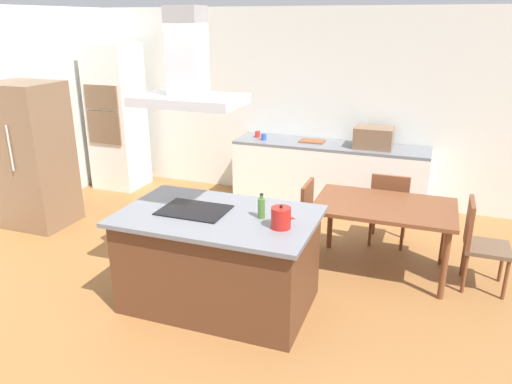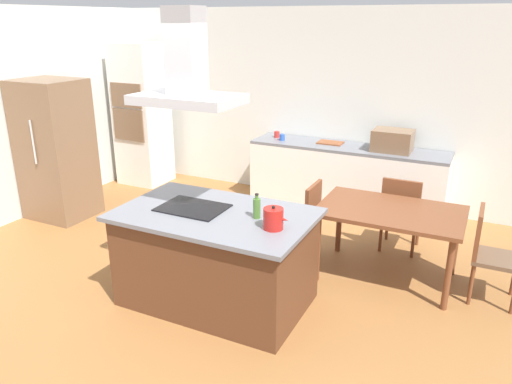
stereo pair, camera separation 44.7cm
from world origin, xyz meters
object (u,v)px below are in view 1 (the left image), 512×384
(coffee_mug_blue, at_px, (264,137))
(wall_oven_stack, at_px, (117,117))
(olive_oil_bottle, at_px, (261,208))
(range_hood, at_px, (188,74))
(countertop_microwave, at_px, (374,137))
(coffee_mug_red, at_px, (258,134))
(cooktop, at_px, (194,210))
(refrigerator, at_px, (33,156))
(chair_at_right_end, at_px, (479,239))
(cutting_board, at_px, (312,141))
(dining_table, at_px, (384,212))
(chair_at_left_end, at_px, (297,215))
(tea_kettle, at_px, (281,218))
(chair_facing_back_wall, at_px, (389,205))

(coffee_mug_blue, distance_m, wall_oven_stack, 2.37)
(olive_oil_bottle, bearing_deg, range_hood, -175.38)
(countertop_microwave, xyz_separation_m, coffee_mug_blue, (-1.52, -0.08, -0.09))
(coffee_mug_blue, bearing_deg, coffee_mug_red, 136.47)
(cooktop, relative_size, olive_oil_bottle, 2.69)
(coffee_mug_red, relative_size, refrigerator, 0.05)
(cooktop, distance_m, wall_oven_stack, 3.76)
(cooktop, bearing_deg, coffee_mug_blue, 96.33)
(wall_oven_stack, distance_m, chair_at_right_end, 5.39)
(cutting_board, height_order, dining_table, cutting_board)
(chair_at_left_end, bearing_deg, countertop_microwave, 71.92)
(coffee_mug_red, bearing_deg, chair_at_right_end, -31.21)
(coffee_mug_blue, xyz_separation_m, chair_at_right_end, (2.79, -1.64, -0.44))
(tea_kettle, bearing_deg, chair_facing_back_wall, 69.50)
(dining_table, xyz_separation_m, chair_at_left_end, (-0.92, -0.00, -0.16))
(coffee_mug_blue, bearing_deg, chair_at_left_end, -59.65)
(wall_oven_stack, xyz_separation_m, chair_at_right_end, (5.15, -1.49, -0.59))
(olive_oil_bottle, distance_m, dining_table, 1.49)
(olive_oil_bottle, relative_size, cutting_board, 0.66)
(olive_oil_bottle, height_order, range_hood, range_hood)
(chair_facing_back_wall, height_order, chair_at_right_end, same)
(cutting_board, height_order, chair_at_left_end, cutting_board)
(coffee_mug_red, distance_m, chair_at_left_end, 2.14)
(coffee_mug_red, relative_size, range_hood, 0.10)
(tea_kettle, distance_m, coffee_mug_blue, 3.12)
(wall_oven_stack, height_order, refrigerator, wall_oven_stack)
(chair_facing_back_wall, bearing_deg, refrigerator, -168.64)
(cooktop, distance_m, dining_table, 1.96)
(refrigerator, relative_size, chair_facing_back_wall, 2.04)
(cooktop, bearing_deg, cutting_board, 82.96)
(wall_oven_stack, bearing_deg, chair_at_left_end, -24.15)
(cutting_board, bearing_deg, countertop_microwave, -3.36)
(cutting_board, bearing_deg, dining_table, -55.78)
(coffee_mug_red, distance_m, chair_at_right_end, 3.46)
(coffee_mug_blue, bearing_deg, olive_oil_bottle, -71.20)
(coffee_mug_red, relative_size, chair_at_left_end, 0.10)
(olive_oil_bottle, bearing_deg, chair_facing_back_wall, 62.05)
(wall_oven_stack, height_order, chair_at_left_end, wall_oven_stack)
(dining_table, bearing_deg, countertop_microwave, 101.59)
(coffee_mug_blue, height_order, cutting_board, coffee_mug_blue)
(chair_at_left_end, bearing_deg, coffee_mug_red, 121.85)
(cooktop, relative_size, tea_kettle, 2.76)
(cooktop, xyz_separation_m, tea_kettle, (0.85, -0.10, 0.08))
(countertop_microwave, distance_m, coffee_mug_red, 1.67)
(countertop_microwave, xyz_separation_m, cutting_board, (-0.85, 0.05, -0.13))
(olive_oil_bottle, height_order, coffee_mug_red, olive_oil_bottle)
(chair_at_left_end, xyz_separation_m, chair_at_right_end, (1.83, 0.00, 0.00))
(coffee_mug_blue, relative_size, cutting_board, 0.26)
(coffee_mug_red, distance_m, coffee_mug_blue, 0.20)
(tea_kettle, distance_m, dining_table, 1.48)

